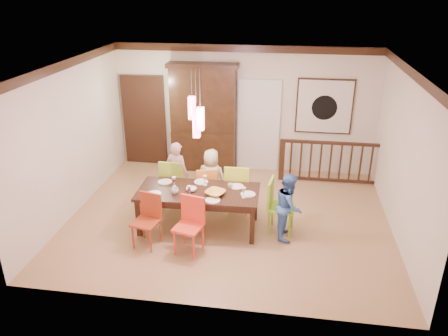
# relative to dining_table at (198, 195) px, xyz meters

# --- Properties ---
(floor) EXTENTS (6.00, 6.00, 0.00)m
(floor) POSITION_rel_dining_table_xyz_m (0.49, 0.42, -0.67)
(floor) COLOR #AB8453
(floor) RESTS_ON ground
(ceiling) EXTENTS (6.00, 6.00, 0.00)m
(ceiling) POSITION_rel_dining_table_xyz_m (0.49, 0.42, 2.23)
(ceiling) COLOR white
(ceiling) RESTS_ON wall_back
(wall_back) EXTENTS (6.00, 0.00, 6.00)m
(wall_back) POSITION_rel_dining_table_xyz_m (0.49, 2.92, 0.78)
(wall_back) COLOR beige
(wall_back) RESTS_ON floor
(wall_left) EXTENTS (0.00, 5.00, 5.00)m
(wall_left) POSITION_rel_dining_table_xyz_m (-2.51, 0.42, 0.78)
(wall_left) COLOR beige
(wall_left) RESTS_ON floor
(wall_right) EXTENTS (0.00, 5.00, 5.00)m
(wall_right) POSITION_rel_dining_table_xyz_m (3.49, 0.42, 0.78)
(wall_right) COLOR beige
(wall_right) RESTS_ON floor
(crown_molding) EXTENTS (6.00, 5.00, 0.16)m
(crown_molding) POSITION_rel_dining_table_xyz_m (0.49, 0.42, 2.15)
(crown_molding) COLOR black
(crown_molding) RESTS_ON wall_back
(panel_door) EXTENTS (1.04, 0.07, 2.24)m
(panel_door) POSITION_rel_dining_table_xyz_m (-1.91, 2.87, 0.38)
(panel_door) COLOR black
(panel_door) RESTS_ON wall_back
(white_doorway) EXTENTS (0.97, 0.05, 2.22)m
(white_doorway) POSITION_rel_dining_table_xyz_m (0.84, 2.89, 0.38)
(white_doorway) COLOR silver
(white_doorway) RESTS_ON wall_back
(painting) EXTENTS (1.25, 0.06, 1.25)m
(painting) POSITION_rel_dining_table_xyz_m (2.29, 2.88, 0.93)
(painting) COLOR black
(painting) RESTS_ON wall_back
(pendant_cluster) EXTENTS (0.27, 0.21, 1.14)m
(pendant_cluster) POSITION_rel_dining_table_xyz_m (0.00, -0.00, 1.44)
(pendant_cluster) COLOR #FF4C6B
(pendant_cluster) RESTS_ON ceiling
(dining_table) EXTENTS (2.18, 1.03, 0.75)m
(dining_table) POSITION_rel_dining_table_xyz_m (0.00, 0.00, 0.00)
(dining_table) COLOR black
(dining_table) RESTS_ON floor
(chair_far_left) EXTENTS (0.48, 0.48, 1.04)m
(chair_far_left) POSITION_rel_dining_table_xyz_m (-0.63, 0.73, -0.07)
(chair_far_left) COLOR #93BA30
(chair_far_left) RESTS_ON floor
(chair_far_mid) EXTENTS (0.47, 0.47, 0.88)m
(chair_far_mid) POSITION_rel_dining_table_xyz_m (-0.00, 0.81, -0.17)
(chair_far_mid) COLOR orange
(chair_far_mid) RESTS_ON floor
(chair_far_right) EXTENTS (0.47, 0.47, 1.03)m
(chair_far_right) POSITION_rel_dining_table_xyz_m (0.62, 0.71, -0.08)
(chair_far_right) COLOR #C2D12C
(chair_far_right) RESTS_ON floor
(chair_near_left) EXTENTS (0.50, 0.50, 0.92)m
(chair_near_left) POSITION_rel_dining_table_xyz_m (-0.76, -0.71, -0.14)
(chair_near_left) COLOR #9F381A
(chair_near_left) RESTS_ON floor
(chair_near_mid) EXTENTS (0.52, 0.52, 0.95)m
(chair_near_mid) POSITION_rel_dining_table_xyz_m (-0.01, -0.79, -0.12)
(chair_near_mid) COLOR #F03E26
(chair_near_mid) RESTS_ON floor
(chair_end_right) EXTENTS (0.51, 0.51, 1.00)m
(chair_end_right) POSITION_rel_dining_table_xyz_m (1.48, 0.07, -0.09)
(chair_end_right) COLOR #90C727
(chair_end_right) RESTS_ON floor
(china_hutch) EXTENTS (1.59, 0.46, 2.51)m
(china_hutch) POSITION_rel_dining_table_xyz_m (-0.43, 2.72, 0.59)
(china_hutch) COLOR black
(china_hutch) RESTS_ON floor
(balustrade) EXTENTS (2.26, 0.12, 0.96)m
(balustrade) POSITION_rel_dining_table_xyz_m (2.49, 2.37, -0.17)
(balustrade) COLOR black
(balustrade) RESTS_ON floor
(person_far_left) EXTENTS (0.54, 0.43, 1.30)m
(person_far_left) POSITION_rel_dining_table_xyz_m (-0.62, 0.90, -0.02)
(person_far_left) COLOR beige
(person_far_left) RESTS_ON floor
(person_far_mid) EXTENTS (0.62, 0.44, 1.20)m
(person_far_mid) POSITION_rel_dining_table_xyz_m (0.08, 0.88, -0.07)
(person_far_mid) COLOR #BEB990
(person_far_mid) RESTS_ON floor
(person_end_right) EXTENTS (0.47, 0.59, 1.20)m
(person_end_right) POSITION_rel_dining_table_xyz_m (1.61, -0.05, -0.07)
(person_end_right) COLOR #4575C2
(person_end_right) RESTS_ON floor
(serving_bowl) EXTENTS (0.43, 0.43, 0.08)m
(serving_bowl) POSITION_rel_dining_table_xyz_m (0.33, -0.12, 0.12)
(serving_bowl) COLOR gold
(serving_bowl) RESTS_ON dining_table
(small_bowl) EXTENTS (0.20, 0.20, 0.06)m
(small_bowl) POSITION_rel_dining_table_xyz_m (-0.12, -0.03, 0.11)
(small_bowl) COLOR white
(small_bowl) RESTS_ON dining_table
(cup_left) EXTENTS (0.17, 0.17, 0.10)m
(cup_left) POSITION_rel_dining_table_xyz_m (-0.38, -0.18, 0.13)
(cup_left) COLOR silver
(cup_left) RESTS_ON dining_table
(cup_right) EXTENTS (0.09, 0.09, 0.09)m
(cup_right) POSITION_rel_dining_table_xyz_m (0.55, 0.19, 0.12)
(cup_right) COLOR silver
(cup_right) RESTS_ON dining_table
(plate_far_left) EXTENTS (0.26, 0.26, 0.01)m
(plate_far_left) POSITION_rel_dining_table_xyz_m (-0.68, 0.25, 0.09)
(plate_far_left) COLOR white
(plate_far_left) RESTS_ON dining_table
(plate_far_mid) EXTENTS (0.26, 0.26, 0.01)m
(plate_far_mid) POSITION_rel_dining_table_xyz_m (-0.02, 0.36, 0.09)
(plate_far_mid) COLOR white
(plate_far_mid) RESTS_ON dining_table
(plate_far_right) EXTENTS (0.26, 0.26, 0.01)m
(plate_far_right) POSITION_rel_dining_table_xyz_m (0.65, 0.26, 0.09)
(plate_far_right) COLOR white
(plate_far_right) RESTS_ON dining_table
(plate_near_left) EXTENTS (0.26, 0.26, 0.01)m
(plate_near_left) POSITION_rel_dining_table_xyz_m (-0.74, -0.26, 0.09)
(plate_near_left) COLOR white
(plate_near_left) RESTS_ON dining_table
(plate_near_mid) EXTENTS (0.26, 0.26, 0.01)m
(plate_near_mid) POSITION_rel_dining_table_xyz_m (0.32, -0.34, 0.09)
(plate_near_mid) COLOR white
(plate_near_mid) RESTS_ON dining_table
(plate_end_right) EXTENTS (0.26, 0.26, 0.01)m
(plate_end_right) POSITION_rel_dining_table_xyz_m (0.89, -0.02, 0.09)
(plate_end_right) COLOR white
(plate_end_right) RESTS_ON dining_table
(wine_glass_a) EXTENTS (0.08, 0.08, 0.19)m
(wine_glass_a) POSITION_rel_dining_table_xyz_m (-0.46, 0.10, 0.18)
(wine_glass_a) COLOR #590C19
(wine_glass_a) RESTS_ON dining_table
(wine_glass_b) EXTENTS (0.08, 0.08, 0.19)m
(wine_glass_b) POSITION_rel_dining_table_xyz_m (0.08, 0.24, 0.18)
(wine_glass_b) COLOR silver
(wine_glass_b) RESTS_ON dining_table
(wine_glass_c) EXTENTS (0.08, 0.08, 0.19)m
(wine_glass_c) POSITION_rel_dining_table_xyz_m (-0.11, -0.22, 0.18)
(wine_glass_c) COLOR #590C19
(wine_glass_c) RESTS_ON dining_table
(wine_glass_d) EXTENTS (0.08, 0.08, 0.19)m
(wine_glass_d) POSITION_rel_dining_table_xyz_m (0.83, -0.14, 0.18)
(wine_glass_d) COLOR silver
(wine_glass_d) RESTS_ON dining_table
(napkin) EXTENTS (0.18, 0.14, 0.01)m
(napkin) POSITION_rel_dining_table_xyz_m (-0.03, -0.39, 0.09)
(napkin) COLOR #D83359
(napkin) RESTS_ON dining_table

